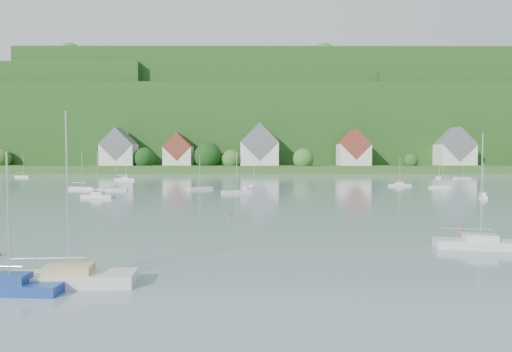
% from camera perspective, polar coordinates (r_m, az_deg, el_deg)
% --- Properties ---
extents(far_shore_strip, '(600.00, 60.00, 3.00)m').
position_cam_1_polar(far_shore_strip, '(197.32, -1.03, 1.07)').
color(far_shore_strip, '#2A521E').
rests_on(far_shore_strip, ground).
extents(forested_ridge, '(620.00, 181.22, 69.89)m').
position_cam_1_polar(forested_ridge, '(266.23, -0.74, 6.14)').
color(forested_ridge, '#1B3912').
rests_on(forested_ridge, ground).
extents(village_building_0, '(14.00, 10.40, 16.00)m').
position_cam_1_polar(village_building_0, '(193.08, -17.67, 3.28)').
color(village_building_0, silver).
rests_on(village_building_0, far_shore_strip).
extents(village_building_1, '(12.00, 9.36, 14.00)m').
position_cam_1_polar(village_building_1, '(189.08, -10.22, 3.15)').
color(village_building_1, silver).
rests_on(village_building_1, far_shore_strip).
extents(village_building_2, '(16.00, 11.44, 18.00)m').
position_cam_1_polar(village_building_2, '(185.24, 0.46, 3.67)').
color(village_building_2, silver).
rests_on(village_building_2, far_shore_strip).
extents(village_building_3, '(13.00, 10.40, 15.50)m').
position_cam_1_polar(village_building_3, '(188.00, 12.77, 3.33)').
color(village_building_3, silver).
rests_on(village_building_3, far_shore_strip).
extents(village_building_4, '(15.00, 10.40, 16.50)m').
position_cam_1_polar(village_building_4, '(206.51, 24.80, 3.14)').
color(village_building_4, silver).
rests_on(village_building_4, far_shore_strip).
extents(near_sailboat_1, '(5.84, 1.98, 7.76)m').
position_cam_1_polar(near_sailboat_1, '(27.83, -29.75, -12.44)').
color(near_sailboat_1, navy).
rests_on(near_sailboat_1, ground).
extents(near_sailboat_2, '(7.61, 2.66, 10.08)m').
position_cam_1_polar(near_sailboat_2, '(27.71, -23.47, -12.22)').
color(near_sailboat_2, silver).
rests_on(near_sailboat_2, ground).
extents(near_sailboat_4, '(7.14, 3.17, 9.32)m').
position_cam_1_polar(near_sailboat_4, '(39.48, 27.52, -7.86)').
color(near_sailboat_4, silver).
rests_on(near_sailboat_4, ground).
extents(mooring_buoy_2, '(0.46, 0.46, 0.46)m').
position_cam_1_polar(mooring_buoy_2, '(48.17, 25.38, -6.49)').
color(mooring_buoy_2, '#D54F00').
rests_on(mooring_buoy_2, ground).
extents(mooring_buoy_3, '(0.41, 0.41, 0.41)m').
position_cam_1_polar(mooring_buoy_3, '(54.23, -3.59, -5.20)').
color(mooring_buoy_3, '#D54F00').
rests_on(mooring_buoy_3, ground).
extents(far_sailboat_cluster, '(197.12, 72.41, 8.71)m').
position_cam_1_polar(far_sailboat_cluster, '(111.99, 3.08, -0.85)').
color(far_sailboat_cluster, silver).
rests_on(far_sailboat_cluster, ground).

